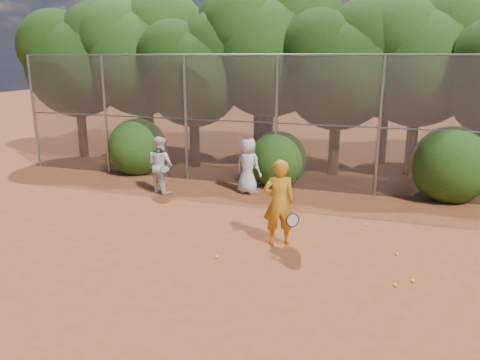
% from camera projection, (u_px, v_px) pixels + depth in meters
% --- Properties ---
extents(ground, '(80.00, 80.00, 0.00)m').
position_uv_depth(ground, '(249.00, 273.00, 8.83)').
color(ground, brown).
rests_on(ground, ground).
extents(fence_back, '(20.05, 0.09, 4.03)m').
position_uv_depth(fence_back, '(305.00, 123.00, 13.84)').
color(fence_back, gray).
rests_on(fence_back, ground).
extents(tree_0, '(4.38, 3.81, 6.00)m').
position_uv_depth(tree_0, '(78.00, 57.00, 18.06)').
color(tree_0, black).
rests_on(tree_0, ground).
extents(tree_1, '(4.64, 4.03, 6.35)m').
position_uv_depth(tree_1, '(141.00, 50.00, 17.70)').
color(tree_1, black).
rests_on(tree_1, ground).
extents(tree_2, '(3.99, 3.47, 5.47)m').
position_uv_depth(tree_2, '(195.00, 67.00, 16.45)').
color(tree_2, black).
rests_on(tree_2, ground).
extents(tree_3, '(4.89, 4.26, 6.70)m').
position_uv_depth(tree_3, '(271.00, 43.00, 16.40)').
color(tree_3, black).
rests_on(tree_3, ground).
extents(tree_4, '(4.19, 3.64, 5.73)m').
position_uv_depth(tree_4, '(340.00, 62.00, 15.25)').
color(tree_4, black).
rests_on(tree_4, ground).
extents(tree_5, '(4.51, 3.92, 6.17)m').
position_uv_depth(tree_5, '(422.00, 53.00, 15.16)').
color(tree_5, black).
rests_on(tree_5, ground).
extents(tree_9, '(4.83, 4.20, 6.62)m').
position_uv_depth(tree_9, '(148.00, 47.00, 20.07)').
color(tree_9, black).
rests_on(tree_9, ground).
extents(tree_10, '(5.15, 4.48, 7.06)m').
position_uv_depth(tree_10, '(261.00, 39.00, 18.67)').
color(tree_10, black).
rests_on(tree_10, ground).
extents(tree_11, '(4.64, 4.03, 6.35)m').
position_uv_depth(tree_11, '(391.00, 50.00, 16.90)').
color(tree_11, black).
rests_on(tree_11, ground).
extents(bush_0, '(2.00, 2.00, 2.00)m').
position_uv_depth(bush_0, '(137.00, 144.00, 16.17)').
color(bush_0, '#1E4411').
rests_on(bush_0, ground).
extents(bush_1, '(1.80, 1.80, 1.80)m').
position_uv_depth(bush_1, '(278.00, 157.00, 14.68)').
color(bush_1, '#1E4411').
rests_on(bush_1, ground).
extents(bush_2, '(2.20, 2.20, 2.20)m').
position_uv_depth(bush_2, '(451.00, 161.00, 13.12)').
color(bush_2, '#1E4411').
rests_on(bush_2, ground).
extents(player_yellow, '(0.89, 0.69, 1.88)m').
position_uv_depth(player_yellow, '(279.00, 203.00, 9.96)').
color(player_yellow, orange).
rests_on(player_yellow, ground).
extents(player_teen, '(0.94, 0.76, 1.70)m').
position_uv_depth(player_teen, '(248.00, 165.00, 13.76)').
color(player_teen, silver).
rests_on(player_teen, ground).
extents(player_white, '(1.00, 0.90, 1.69)m').
position_uv_depth(player_white, '(161.00, 165.00, 13.83)').
color(player_white, white).
rests_on(player_white, ground).
extents(ball_0, '(0.07, 0.07, 0.07)m').
position_uv_depth(ball_0, '(397.00, 254.00, 9.58)').
color(ball_0, yellow).
rests_on(ball_0, ground).
extents(ball_1, '(0.07, 0.07, 0.07)m').
position_uv_depth(ball_1, '(367.00, 225.00, 11.24)').
color(ball_1, yellow).
rests_on(ball_1, ground).
extents(ball_2, '(0.07, 0.07, 0.07)m').
position_uv_depth(ball_2, '(395.00, 285.00, 8.28)').
color(ball_2, yellow).
rests_on(ball_2, ground).
extents(ball_3, '(0.07, 0.07, 0.07)m').
position_uv_depth(ball_3, '(413.00, 281.00, 8.43)').
color(ball_3, yellow).
rests_on(ball_3, ground).
extents(ball_4, '(0.07, 0.07, 0.07)m').
position_uv_depth(ball_4, '(217.00, 257.00, 9.44)').
color(ball_4, yellow).
rests_on(ball_4, ground).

